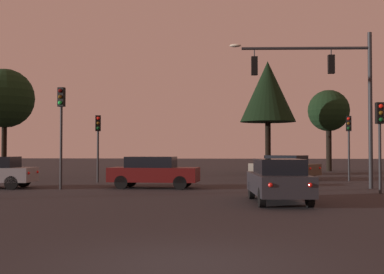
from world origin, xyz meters
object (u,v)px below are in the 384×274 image
Objects in this scene: tree_center_horizon at (329,111)px; tree_right_cluster at (5,99)px; traffic_light_corner_left at (61,118)px; car_nearside_lane at (278,180)px; traffic_signal_mast_arm at (331,83)px; traffic_light_far_side at (98,135)px; traffic_light_corner_right at (380,129)px; traffic_light_median at (349,135)px; car_crossing_left at (153,172)px; tree_behind_sign at (268,92)px; car_far_lane at (285,167)px.

tree_right_cluster is (-22.92, -14.45, -0.13)m from tree_center_horizon.
traffic_light_corner_left is 11.28m from car_nearside_lane.
traffic_signal_mast_arm is 1.96× the size of traffic_light_far_side.
traffic_light_corner_right is (1.50, -2.89, -2.32)m from traffic_signal_mast_arm.
traffic_light_far_side is at bearing 86.85° from traffic_light_corner_left.
traffic_light_median reaches higher than car_nearside_lane.
traffic_light_far_side is at bearing 133.57° from car_crossing_left.
tree_behind_sign is at bearing 29.13° from tree_right_cluster.
traffic_light_median is 15.25m from tree_center_horizon.
car_crossing_left is at bearing -33.35° from tree_right_cluster.
car_far_lane is (6.91, 7.72, -0.00)m from car_crossing_left.
traffic_light_corner_left is at bearing -51.03° from tree_right_cluster.
traffic_signal_mast_arm reaches higher than car_far_lane.
traffic_light_corner_right is (14.18, -1.11, -0.62)m from traffic_light_corner_left.
traffic_light_far_side is 11.55m from car_far_lane.
traffic_signal_mast_arm is 6.79m from traffic_light_median.
tree_right_cluster is at bearing -147.78° from tree_center_horizon.
traffic_light_median is at bearing -95.34° from tree_center_horizon.
car_nearside_lane is 0.51× the size of tree_behind_sign.
tree_behind_sign reaches higher than traffic_light_corner_right.
traffic_light_far_side reaches higher than car_nearside_lane.
traffic_signal_mast_arm is 0.83× the size of tree_behind_sign.
tree_center_horizon is at bearing 32.22° from tree_right_cluster.
tree_center_horizon reaches higher than traffic_light_corner_right.
car_far_lane is at bearing -110.06° from tree_center_horizon.
traffic_light_corner_left is at bearing -141.34° from car_far_lane.
traffic_light_corner_left reaches higher than traffic_light_far_side.
traffic_light_far_side is 0.87× the size of car_far_lane.
traffic_light_corner_right is at bearing -24.30° from tree_right_cluster.
traffic_light_corner_right is at bearing -72.75° from car_far_lane.
tree_behind_sign is (10.58, 18.00, 3.15)m from traffic_light_corner_left.
car_crossing_left is (3.89, -4.09, -1.93)m from traffic_light_far_side.
car_far_lane is at bearing 107.25° from traffic_light_corner_right.
traffic_light_corner_right is 0.99× the size of traffic_light_median.
car_crossing_left is (-10.59, -6.66, -1.96)m from traffic_light_median.
car_nearside_lane and car_far_lane have the same top height.
car_far_lane is (11.09, 8.87, -2.56)m from traffic_light_corner_left.
car_crossing_left is (-10.01, 2.26, -1.94)m from traffic_light_corner_right.
traffic_light_far_side is (-12.39, 3.46, -2.34)m from traffic_signal_mast_arm.
car_nearside_lane is (9.65, -5.24, -2.56)m from traffic_light_corner_left.
traffic_signal_mast_arm reaches higher than car_crossing_left.
car_far_lane is at bearing 164.02° from traffic_light_median.
traffic_light_corner_left is 10.88m from tree_right_cluster.
car_crossing_left is 0.61× the size of tree_center_horizon.
traffic_signal_mast_arm reaches higher than traffic_light_median.
car_nearside_lane is 23.96m from tree_behind_sign.
car_crossing_left is 18.91m from tree_behind_sign.
tree_behind_sign is (6.40, 16.85, 5.71)m from car_crossing_left.
tree_right_cluster reaches higher than car_far_lane.
car_far_lane is (1.43, 14.11, -0.00)m from car_nearside_lane.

